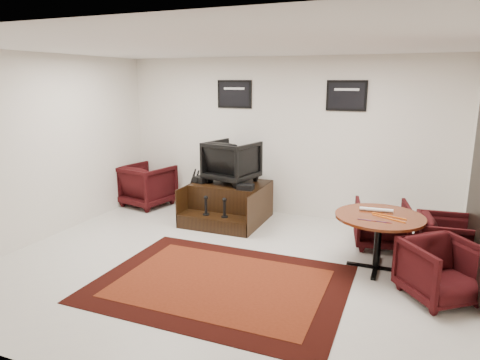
% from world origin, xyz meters
% --- Properties ---
extents(ground, '(6.00, 6.00, 0.00)m').
position_xyz_m(ground, '(0.00, 0.00, 0.00)').
color(ground, beige).
rests_on(ground, ground).
extents(room_shell, '(6.02, 5.02, 2.81)m').
position_xyz_m(room_shell, '(0.41, 0.12, 1.79)').
color(room_shell, silver).
rests_on(room_shell, ground).
extents(area_rug, '(2.95, 2.21, 0.01)m').
position_xyz_m(area_rug, '(0.17, -0.50, 0.01)').
color(area_rug, black).
rests_on(area_rug, ground).
extents(shine_podium, '(1.27, 1.30, 0.65)m').
position_xyz_m(shine_podium, '(-0.71, 1.78, 0.30)').
color(shine_podium, black).
rests_on(shine_podium, ground).
extents(shine_chair, '(0.93, 0.89, 0.81)m').
position_xyz_m(shine_chair, '(-0.71, 1.91, 1.05)').
color(shine_chair, black).
rests_on(shine_chair, shine_podium).
extents(shoes_pair, '(0.29, 0.34, 0.11)m').
position_xyz_m(shoes_pair, '(-1.19, 1.72, 0.70)').
color(shoes_pair, black).
rests_on(shoes_pair, shine_podium).
extents(polish_kit, '(0.28, 0.20, 0.09)m').
position_xyz_m(polish_kit, '(-0.30, 1.51, 0.70)').
color(polish_kit, black).
rests_on(polish_kit, shine_podium).
extents(umbrella_black, '(0.34, 0.13, 0.92)m').
position_xyz_m(umbrella_black, '(-1.45, 1.69, 0.46)').
color(umbrella_black, black).
rests_on(umbrella_black, ground).
extents(umbrella_hooked, '(0.32, 0.12, 0.87)m').
position_xyz_m(umbrella_hooked, '(-1.44, 1.80, 0.43)').
color(umbrella_hooked, black).
rests_on(umbrella_hooked, ground).
extents(armchair_side, '(1.01, 0.97, 0.89)m').
position_xyz_m(armchair_side, '(-2.55, 2.00, 0.44)').
color(armchair_side, black).
rests_on(armchair_side, ground).
extents(meeting_table, '(1.11, 1.11, 0.73)m').
position_xyz_m(meeting_table, '(1.87, 0.66, 0.64)').
color(meeting_table, '#4C1B0A').
rests_on(meeting_table, ground).
extents(table_chair_back, '(0.84, 0.81, 0.75)m').
position_xyz_m(table_chair_back, '(1.85, 1.50, 0.38)').
color(table_chair_back, black).
rests_on(table_chair_back, ground).
extents(table_chair_window, '(0.77, 0.82, 0.78)m').
position_xyz_m(table_chair_window, '(2.73, 0.97, 0.39)').
color(table_chair_window, black).
rests_on(table_chair_window, ground).
extents(table_chair_corner, '(1.00, 0.99, 0.75)m').
position_xyz_m(table_chair_corner, '(2.59, 0.09, 0.38)').
color(table_chair_corner, black).
rests_on(table_chair_corner, ground).
extents(paper_roll, '(0.42, 0.09, 0.05)m').
position_xyz_m(paper_roll, '(1.81, 0.81, 0.75)').
color(paper_roll, silver).
rests_on(paper_roll, meeting_table).
extents(table_clutter, '(0.57, 0.35, 0.01)m').
position_xyz_m(table_clutter, '(1.94, 0.56, 0.73)').
color(table_clutter, orange).
rests_on(table_clutter, meeting_table).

